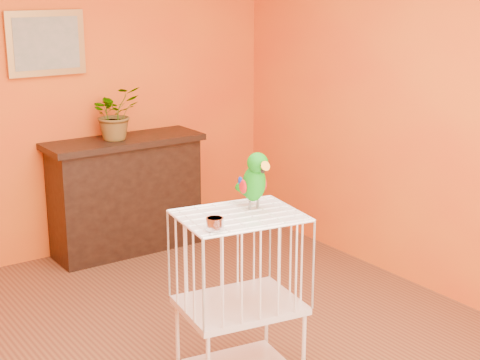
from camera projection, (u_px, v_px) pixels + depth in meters
room_shell at (196, 103)px, 3.95m from camera, size 4.50×4.50×4.50m
console_cabinet at (126, 195)px, 6.13m from camera, size 1.31×0.47×0.97m
potted_plant at (114, 118)px, 5.94m from camera, size 0.43×0.47×0.34m
framed_picture at (46, 43)px, 5.66m from camera, size 0.62×0.04×0.50m
birdcage at (240, 297)px, 4.10m from camera, size 0.72×0.59×1.00m
feed_cup at (215, 224)px, 3.71m from camera, size 0.09×0.09×0.06m
parrot at (254, 179)px, 4.04m from camera, size 0.16×0.29×0.33m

